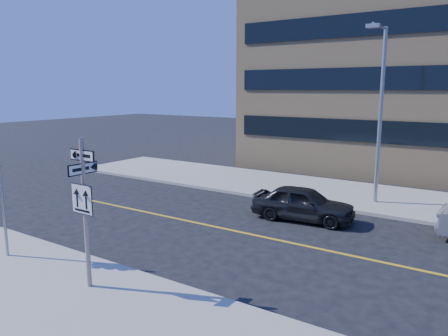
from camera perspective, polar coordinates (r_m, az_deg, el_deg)
The scene contains 5 objects.
ground at distance 14.45m, azimuth -9.24°, elevation -11.94°, with size 120.00×120.00×0.00m, color black.
sign_pole at distance 12.07m, azimuth -17.75°, elevation -4.60°, with size 0.92×0.92×4.06m.
parked_car_a at distance 18.57m, azimuth 10.28°, elevation -4.56°, with size 4.24×1.71×1.45m, color black.
streetlight_a at distance 21.12m, azimuth 19.68°, elevation 7.87°, with size 0.55×2.25×8.00m.
building_brick at distance 35.61m, azimuth 22.80°, elevation 15.30°, with size 18.00×18.00×18.00m, color tan.
Camera 1 is at (9.23, -9.69, 5.45)m, focal length 35.00 mm.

